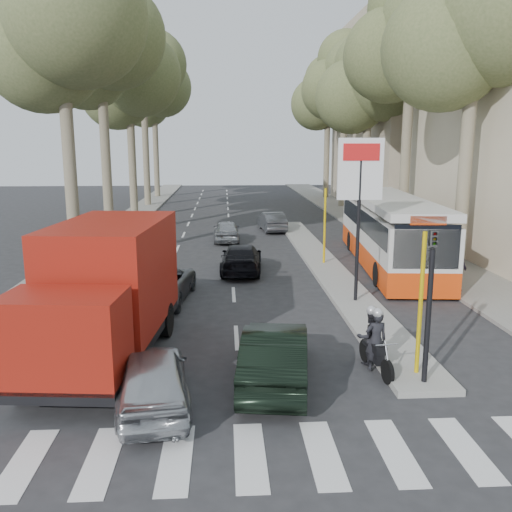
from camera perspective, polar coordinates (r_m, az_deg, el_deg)
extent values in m
plane|color=#28282B|center=(13.80, 1.95, -11.36)|extent=(120.00, 120.00, 0.00)
cube|color=gray|center=(39.26, 11.16, 3.67)|extent=(3.20, 70.00, 0.12)
cube|color=gray|center=(41.55, -12.78, 4.03)|extent=(2.40, 64.00, 0.12)
cube|color=gray|center=(24.63, 7.14, -0.86)|extent=(1.50, 26.00, 0.16)
cube|color=#B7A88E|center=(49.60, 16.86, 14.23)|extent=(11.00, 20.00, 16.00)
cylinder|color=yellow|center=(12.98, 16.92, -5.17)|extent=(0.10, 0.10, 3.50)
cylinder|color=yellow|center=(18.55, 10.60, 0.15)|extent=(0.10, 0.10, 3.50)
cylinder|color=yellow|center=(24.33, 7.24, 2.98)|extent=(0.10, 0.10, 3.50)
cylinder|color=black|center=(18.40, 10.69, 2.74)|extent=(0.12, 0.12, 5.20)
cube|color=white|center=(18.21, 10.93, 8.97)|extent=(1.50, 0.10, 2.00)
cube|color=red|center=(18.13, 11.05, 10.69)|extent=(1.20, 0.02, 0.55)
cylinder|color=black|center=(12.58, 17.66, -6.47)|extent=(0.12, 0.12, 3.20)
imported|color=black|center=(12.21, 18.09, 0.24)|extent=(0.16, 0.41, 1.00)
cylinder|color=#6B604C|center=(25.59, -18.97, 8.39)|extent=(0.56, 0.56, 8.40)
sphere|color=#4A5831|center=(26.70, -21.57, 19.33)|extent=(5.20, 5.20, 5.20)
sphere|color=#4A5831|center=(25.08, -18.38, 22.88)|extent=(5.80, 5.80, 5.80)
cylinder|color=#6B604C|center=(33.37, -15.51, 9.71)|extent=(0.56, 0.56, 8.96)
sphere|color=#4A5831|center=(34.46, -17.53, 18.73)|extent=(5.20, 5.20, 5.20)
sphere|color=#4A5831|center=(32.91, -14.86, 21.49)|extent=(5.80, 5.80, 5.80)
sphere|color=#4A5831|center=(35.11, -15.54, 22.94)|extent=(4.80, 4.80, 4.80)
cylinder|color=#6B604C|center=(41.21, -12.89, 9.56)|extent=(0.56, 0.56, 8.12)
sphere|color=#4A5831|center=(42.10, -14.47, 16.25)|extent=(5.20, 5.20, 5.20)
sphere|color=#4A5831|center=(40.53, -12.17, 18.19)|extent=(5.80, 5.80, 5.80)
sphere|color=#4A5831|center=(42.65, -12.83, 19.40)|extent=(4.80, 4.80, 4.80)
cylinder|color=#6B604C|center=(49.11, -11.52, 10.73)|extent=(0.56, 0.56, 9.52)
sphere|color=#4A5831|center=(50.11, -12.88, 17.32)|extent=(5.20, 5.20, 5.20)
sphere|color=#4A5831|center=(48.63, -10.90, 19.19)|extent=(5.80, 5.80, 5.80)
sphere|color=#4A5831|center=(50.78, -11.51, 20.39)|extent=(4.80, 4.80, 4.80)
cylinder|color=#6B604C|center=(57.06, -10.47, 10.46)|extent=(0.56, 0.56, 8.68)
sphere|color=#4A5831|center=(57.93, -11.62, 15.65)|extent=(5.20, 5.20, 5.20)
sphere|color=#4A5831|center=(56.42, -9.88, 17.09)|extent=(5.80, 5.80, 5.80)
sphere|color=#4A5831|center=(58.51, -10.43, 18.10)|extent=(4.80, 4.80, 4.80)
cylinder|color=#6B604C|center=(24.86, 21.10, 8.16)|extent=(0.56, 0.56, 8.40)
sphere|color=#4A5831|center=(25.29, 19.22, 19.96)|extent=(5.20, 5.20, 5.20)
sphere|color=#4A5831|center=(25.02, 25.08, 22.43)|extent=(5.80, 5.80, 5.80)
cylinder|color=#6B604C|center=(32.33, 15.46, 9.91)|extent=(0.56, 0.56, 9.24)
sphere|color=#4A5831|center=(32.95, 13.92, 19.81)|extent=(5.20, 5.20, 5.20)
sphere|color=#4A5831|center=(32.46, 18.28, 22.07)|extent=(5.80, 5.80, 5.80)
sphere|color=#4A5831|center=(34.25, 15.99, 23.88)|extent=(4.80, 4.80, 4.80)
cylinder|color=#6B604C|center=(39.96, 11.44, 9.36)|extent=(0.56, 0.56, 7.84)
sphere|color=#4A5831|center=(40.41, 10.08, 16.19)|extent=(5.20, 5.20, 5.20)
sphere|color=#4A5831|center=(39.65, 13.43, 17.78)|extent=(5.80, 5.80, 5.80)
sphere|color=#4A5831|center=(41.42, 11.73, 19.14)|extent=(4.80, 4.80, 4.80)
cylinder|color=#6B604C|center=(47.75, 9.13, 10.46)|extent=(0.56, 0.56, 8.96)
sphere|color=#4A5831|center=(48.33, 7.98, 16.97)|extent=(5.20, 5.20, 5.20)
sphere|color=#4A5831|center=(47.52, 10.74, 18.53)|extent=(5.80, 5.80, 5.80)
sphere|color=#4A5831|center=(49.37, 9.40, 19.81)|extent=(4.80, 4.80, 4.80)
cylinder|color=#6B604C|center=(55.61, 7.44, 10.38)|extent=(0.56, 0.56, 8.40)
sphere|color=#4A5831|center=(56.15, 6.43, 15.63)|extent=(5.20, 5.20, 5.20)
sphere|color=#4A5831|center=(55.22, 8.74, 16.88)|extent=(5.80, 5.80, 5.80)
sphere|color=#4A5831|center=(57.06, 7.64, 17.95)|extent=(4.80, 4.80, 4.80)
imported|color=#AEB1B7|center=(11.76, -10.82, -12.48)|extent=(1.98, 3.86, 1.26)
imported|color=black|center=(12.61, 2.02, -10.32)|extent=(1.97, 4.27, 1.36)
imported|color=#4F5257|center=(19.38, -10.07, -2.80)|extent=(2.51, 4.60, 1.22)
imported|color=black|center=(23.17, -1.55, -0.25)|extent=(1.97, 4.26, 1.21)
imported|color=gray|center=(30.56, -3.13, 2.66)|extent=(1.47, 3.57, 1.21)
imported|color=#484B50|center=(34.24, 1.71, 3.66)|extent=(1.66, 3.82, 1.22)
imported|color=black|center=(24.52, -15.29, 0.36)|extent=(2.17, 5.21, 1.50)
cube|color=black|center=(14.23, -15.49, -8.50)|extent=(3.01, 6.69, 0.27)
cylinder|color=black|center=(12.79, -23.17, -11.91)|extent=(0.42, 1.00, 0.97)
cylinder|color=black|center=(12.05, -13.60, -12.74)|extent=(0.42, 1.00, 0.97)
cylinder|color=black|center=(16.34, -17.04, -6.34)|extent=(0.42, 1.00, 0.97)
cylinder|color=black|center=(15.77, -9.55, -6.64)|extent=(0.42, 1.00, 0.97)
cube|color=maroon|center=(11.70, -19.44, -8.13)|extent=(2.52, 1.74, 1.84)
cube|color=black|center=(11.02, -20.86, -8.27)|extent=(2.16, 0.30, 0.97)
cube|color=maroon|center=(14.59, -14.79, -1.75)|extent=(2.92, 4.77, 2.70)
cube|color=#E33F0C|center=(25.27, 13.75, 0.33)|extent=(3.56, 11.97, 0.92)
cube|color=silver|center=(25.06, 13.88, 3.09)|extent=(3.56, 11.97, 1.54)
cube|color=black|center=(25.02, 13.92, 3.78)|extent=(3.54, 11.50, 0.87)
cube|color=silver|center=(24.92, 14.01, 5.65)|extent=(3.56, 11.97, 0.31)
cube|color=black|center=(19.42, 17.52, 0.91)|extent=(2.25, 0.25, 1.54)
cube|color=#E33F0C|center=(19.28, 17.68, 3.55)|extent=(1.23, 0.17, 0.33)
cylinder|color=black|center=(21.44, 12.78, -1.91)|extent=(0.37, 1.01, 0.98)
cylinder|color=black|center=(22.01, 18.72, -1.90)|extent=(0.37, 1.01, 0.98)
cylinder|color=black|center=(28.50, 9.98, 1.55)|extent=(0.37, 1.01, 0.98)
cylinder|color=black|center=(28.93, 14.54, 1.50)|extent=(0.37, 1.01, 0.98)
cylinder|color=black|center=(13.04, 13.68, -11.78)|extent=(0.16, 0.57, 0.57)
cylinder|color=black|center=(14.16, 11.41, -9.75)|extent=(0.16, 0.57, 0.57)
cylinder|color=silver|center=(12.96, 13.63, -10.31)|extent=(0.10, 0.36, 0.71)
cube|color=black|center=(13.59, 12.44, -10.21)|extent=(0.28, 0.68, 0.27)
cube|color=black|center=(13.35, 12.79, -9.52)|extent=(0.32, 0.43, 0.19)
cube|color=black|center=(13.75, 12.03, -9.09)|extent=(0.32, 0.60, 0.11)
cylinder|color=silver|center=(12.90, 13.60, -9.06)|extent=(0.55, 0.11, 0.04)
imported|color=black|center=(13.45, 12.51, -8.67)|extent=(0.59, 0.43, 1.49)
imported|color=black|center=(13.77, 11.91, -8.36)|extent=(0.72, 0.47, 1.39)
sphere|color=#B2B2B7|center=(13.19, 12.72, -5.88)|extent=(0.25, 0.25, 0.25)
sphere|color=#B2B2B7|center=(13.53, 12.08, -5.64)|extent=(0.25, 0.25, 0.25)
imported|color=#392E46|center=(21.00, 20.31, -0.99)|extent=(0.76, 1.18, 1.86)
imported|color=brown|center=(28.61, 17.52, 2.11)|extent=(1.03, 0.51, 1.56)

